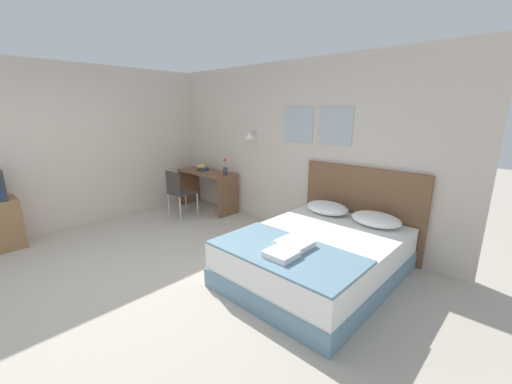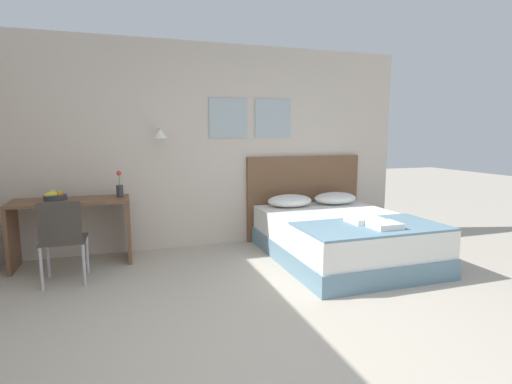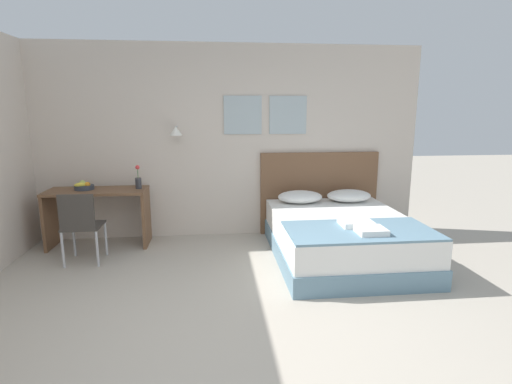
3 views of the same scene
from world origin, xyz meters
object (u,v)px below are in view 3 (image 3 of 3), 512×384
pillow_left (300,197)px  folded_towel_mid_bed (371,231)px  bed (341,238)px  pillow_right (349,196)px  throw_blanket (360,231)px  fruit_bowl (84,186)px  flower_vase (138,181)px  desk_chair (80,223)px  folded_towel_near_foot (356,223)px  headboard (319,193)px  desk (98,206)px

pillow_left → folded_towel_mid_bed: 1.57m
bed → pillow_right: 0.91m
throw_blanket → bed: bearing=90.0°
fruit_bowl → flower_vase: bearing=-1.1°
pillow_right → desk_chair: bearing=-169.1°
fruit_bowl → flower_vase: (0.69, -0.01, 0.07)m
fruit_bowl → pillow_right: bearing=-0.6°
pillow_left → throw_blanket: 1.42m
throw_blanket → pillow_right: bearing=75.9°
folded_towel_near_foot → bed: bearing=90.7°
headboard → desk_chair: (-3.05, -0.95, -0.08)m
desk_chair → folded_towel_mid_bed: bearing=-15.6°
folded_towel_mid_bed → throw_blanket: bearing=111.5°
throw_blanket → folded_towel_mid_bed: folded_towel_mid_bed is taller
headboard → throw_blanket: headboard is taller
bed → throw_blanket: (0.00, -0.60, 0.27)m
pillow_left → fruit_bowl: bearing=179.2°
folded_towel_near_foot → pillow_right: bearing=74.5°
folded_towel_mid_bed → pillow_left: bearing=104.8°
pillow_left → desk_chair: (-2.70, -0.65, -0.10)m
desk → flower_vase: bearing=1.7°
headboard → folded_towel_near_foot: size_ratio=5.06×
folded_towel_near_foot → folded_towel_mid_bed: 0.29m
pillow_right → folded_towel_mid_bed: 1.55m
bed → fruit_bowl: (-3.20, 0.81, 0.54)m
throw_blanket → flower_vase: 2.89m
headboard → desk_chair: 3.19m
throw_blanket → folded_towel_near_foot: 0.15m
headboard → pillow_right: headboard is taller
bed → throw_blanket: throw_blanket is taller
pillow_left → throw_blanket: pillow_left is taller
pillow_right → throw_blanket: 1.42m
pillow_left → folded_towel_near_foot: pillow_left is taller
desk → fruit_bowl: (-0.16, 0.03, 0.26)m
pillow_left → flower_vase: 2.17m
pillow_left → folded_towel_near_foot: 1.28m
bed → pillow_right: size_ratio=3.39×
desk_chair → fruit_bowl: size_ratio=3.51×
throw_blanket → folded_towel_near_foot: size_ratio=4.57×
folded_towel_mid_bed → desk: 3.45m
folded_towel_near_foot → headboard: bearing=90.2°
desk → desk_chair: 0.66m
pillow_right → folded_towel_mid_bed: size_ratio=2.13×
headboard → pillow_left: (-0.35, -0.29, 0.01)m
bed → pillow_left: (-0.35, 0.77, 0.34)m
desk → desk_chair: bearing=-91.5°
headboard → pillow_left: 0.45m
headboard → pillow_left: bearing=-139.7°
bed → folded_towel_near_foot: folded_towel_near_foot is taller
bed → fruit_bowl: bearing=165.8°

